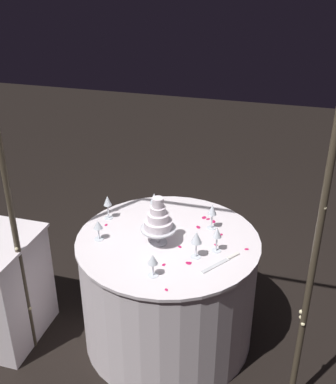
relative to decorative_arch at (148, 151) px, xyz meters
name	(u,v)px	position (x,y,z in m)	size (l,w,h in m)	color
ground_plane	(168,334)	(0.00, -0.35, -1.53)	(12.00, 12.00, 0.00)	black
decorative_arch	(148,151)	(0.00, 0.00, 0.00)	(1.78, 0.05, 2.44)	#473D2D
main_table	(168,289)	(0.00, -0.35, -1.13)	(1.17, 1.17, 0.80)	white
tiered_cake	(158,221)	(0.05, -0.30, -0.58)	(0.22, 0.22, 0.31)	silver
wine_glass_0	(98,226)	(0.42, -0.23, -0.64)	(0.06, 0.06, 0.14)	silver
wine_glass_1	(212,211)	(-0.24, -0.56, -0.60)	(0.06, 0.06, 0.18)	silver
wine_glass_2	(196,238)	(-0.21, -0.21, -0.60)	(0.07, 0.07, 0.18)	silver
wine_glass_3	(154,199)	(0.17, -0.59, -0.60)	(0.06, 0.06, 0.18)	silver
wine_glass_4	(108,202)	(0.46, -0.49, -0.61)	(0.06, 0.06, 0.17)	silver
wine_glass_5	(153,260)	(-0.02, 0.03, -0.63)	(0.06, 0.06, 0.14)	silver
wine_glass_6	(217,234)	(-0.32, -0.31, -0.61)	(0.06, 0.06, 0.16)	silver
cake_knife	(223,261)	(-0.38, -0.20, -0.73)	(0.19, 0.26, 0.01)	silver
rose_petal_0	(216,245)	(-0.30, -0.37, -0.73)	(0.03, 0.02, 0.00)	#C61951
rose_petal_1	(164,230)	(0.05, -0.45, -0.73)	(0.04, 0.02, 0.00)	#C61951
rose_petal_2	(188,263)	(-0.19, -0.13, -0.73)	(0.04, 0.02, 0.00)	#C61951
rose_petal_3	(172,234)	(-0.01, -0.42, -0.73)	(0.03, 0.02, 0.00)	#C61951
rose_petal_4	(208,219)	(-0.19, -0.66, -0.73)	(0.03, 0.02, 0.00)	#C61951
rose_petal_5	(204,218)	(-0.16, -0.68, -0.73)	(0.04, 0.03, 0.00)	#C61951
rose_petal_6	(189,263)	(-0.19, -0.14, -0.73)	(0.03, 0.02, 0.00)	#C61951
rose_petal_7	(221,235)	(-0.31, -0.49, -0.73)	(0.03, 0.02, 0.00)	#C61951
rose_petal_8	(166,290)	(-0.13, 0.13, -0.73)	(0.02, 0.02, 0.00)	#C61951
rose_petal_9	(213,221)	(-0.23, -0.64, -0.73)	(0.04, 0.03, 0.00)	#C61951
rose_petal_10	(173,231)	(0.00, -0.45, -0.73)	(0.04, 0.03, 0.00)	#C61951
rose_petal_11	(247,249)	(-0.49, -0.37, -0.73)	(0.03, 0.02, 0.00)	#C61951
rose_petal_12	(150,230)	(0.14, -0.43, -0.73)	(0.04, 0.02, 0.00)	#C61951
rose_petal_13	(198,227)	(-0.15, -0.54, -0.73)	(0.04, 0.03, 0.00)	#C61951
rose_petal_14	(180,247)	(-0.09, -0.29, -0.73)	(0.03, 0.02, 0.00)	#C61951
rose_petal_15	(164,265)	(-0.05, -0.08, -0.73)	(0.03, 0.02, 0.00)	#C61951
rose_petal_16	(106,225)	(0.44, -0.40, -0.73)	(0.03, 0.02, 0.00)	#C61951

